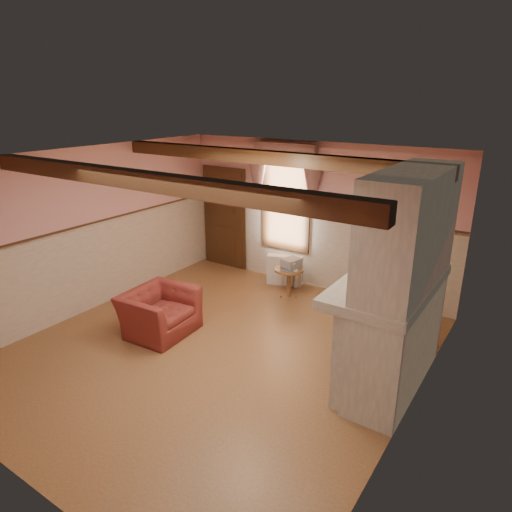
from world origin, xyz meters
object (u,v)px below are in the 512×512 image
Objects in this scene: armchair at (159,312)px; side_table at (289,282)px; mantel_clock at (406,257)px; bowl at (392,274)px; radiator at (285,270)px; oil_lamp at (400,260)px.

side_table is at bearing -26.83° from armchair.
side_table is 2.29× the size of mantel_clock.
bowl reaches higher than side_table.
mantel_clock is at bearing -45.46° from radiator.
radiator is (0.65, 2.79, -0.05)m from armchair.
bowl is (3.34, 0.81, 1.11)m from armchair.
radiator is 3.27m from mantel_clock.
side_table is 0.79× the size of radiator.
oil_lamp is (2.33, -1.22, 1.29)m from side_table.
armchair reaches higher than side_table.
side_table is at bearing -69.74° from radiator.
side_table is 3.03m from bowl.
radiator is 2.00× the size of bowl.
radiator is 2.92× the size of mantel_clock.
side_table is at bearing 152.35° from oil_lamp.
bowl is 0.58m from mantel_clock.
bowl is at bearing -33.28° from side_table.
oil_lamp is (2.69, -1.67, 1.26)m from radiator.
mantel_clock is (3.34, 1.38, 1.17)m from armchair.
armchair is 1.54× the size of radiator.
armchair is 3.72m from oil_lamp.
oil_lamp reaches higher than bowl.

